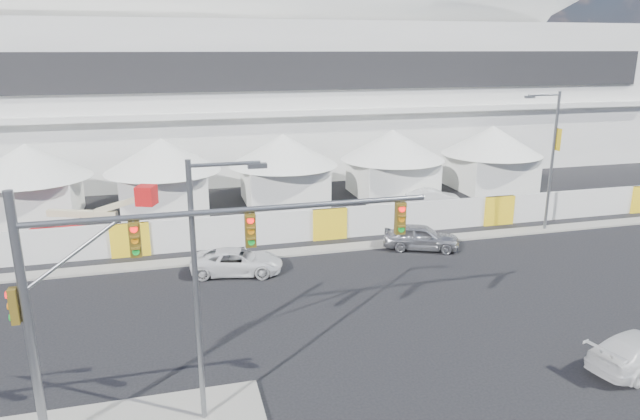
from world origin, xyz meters
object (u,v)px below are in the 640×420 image
object	(u,v)px
pickup_curb	(237,261)
streetlight_curb	(550,152)
sedan_silver	(421,237)
streetlight_median	(203,277)
boom_lift	(77,231)
traffic_mast	(122,299)
lot_car_a	(433,198)

from	to	relation	value
pickup_curb	streetlight_curb	world-z (taller)	streetlight_curb
sedan_silver	streetlight_curb	world-z (taller)	streetlight_curb
streetlight_median	boom_lift	world-z (taller)	streetlight_median
pickup_curb	traffic_mast	bearing A→B (deg)	171.41
streetlight_median	streetlight_curb	size ratio (longest dim) A/B	0.93
streetlight_curb	traffic_mast	bearing A→B (deg)	-149.53
sedan_silver	streetlight_curb	bearing A→B (deg)	-58.68
sedan_silver	traffic_mast	bearing A→B (deg)	153.91
lot_car_a	streetlight_median	bearing A→B (deg)	150.44
lot_car_a	streetlight_curb	distance (m)	9.62
traffic_mast	boom_lift	xyz separation A→B (m)	(-4.12, 19.11, -3.55)
sedan_silver	streetlight_curb	size ratio (longest dim) A/B	0.49
streetlight_curb	boom_lift	world-z (taller)	streetlight_curb
pickup_curb	streetlight_median	size ratio (longest dim) A/B	0.57
sedan_silver	lot_car_a	world-z (taller)	sedan_silver
lot_car_a	streetlight_median	distance (m)	28.93
boom_lift	traffic_mast	bearing A→B (deg)	-56.75
traffic_mast	lot_car_a	bearing A→B (deg)	46.67
sedan_silver	lot_car_a	distance (m)	9.81
pickup_curb	boom_lift	size ratio (longest dim) A/B	0.59
pickup_curb	sedan_silver	bearing A→B (deg)	-72.83
traffic_mast	boom_lift	size ratio (longest dim) A/B	1.49
lot_car_a	boom_lift	bearing A→B (deg)	107.30
streetlight_curb	boom_lift	size ratio (longest dim) A/B	1.10
lot_car_a	boom_lift	xyz separation A→B (m)	(-24.92, -2.94, 0.41)
traffic_mast	streetlight_median	distance (m)	2.39
lot_car_a	sedan_silver	bearing A→B (deg)	160.56
traffic_mast	streetlight_median	xyz separation A→B (m)	(2.36, 0.18, 0.38)
sedan_silver	streetlight_curb	xyz separation A→B (m)	(9.33, 1.29, 4.51)
streetlight_curb	lot_car_a	bearing A→B (deg)	121.51
pickup_curb	streetlight_curb	xyz separation A→B (m)	(20.50, 2.29, 4.60)
sedan_silver	pickup_curb	world-z (taller)	sedan_silver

